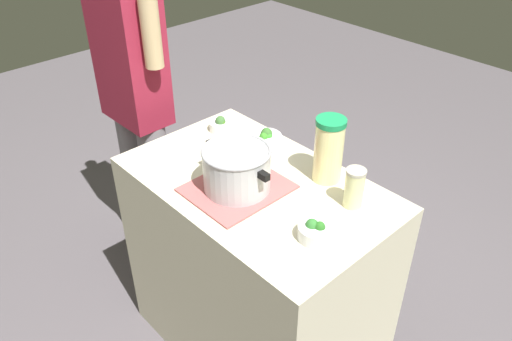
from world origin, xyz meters
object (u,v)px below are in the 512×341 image
(broccoli_bowl_front, at_px, (316,231))
(broccoli_bowl_center, at_px, (221,125))
(mason_jar, at_px, (354,188))
(person_cook, at_px, (136,102))
(lemonade_pitcher, at_px, (329,150))
(broccoli_bowl_back, at_px, (266,139))
(cooking_pot, at_px, (237,168))

(broccoli_bowl_front, distance_m, broccoli_bowl_center, 0.77)
(broccoli_bowl_front, height_order, broccoli_bowl_center, same)
(mason_jar, bearing_deg, broccoli_bowl_center, -0.18)
(person_cook, bearing_deg, mason_jar, -174.08)
(lemonade_pitcher, distance_m, broccoli_bowl_back, 0.34)
(broccoli_bowl_center, height_order, broccoli_bowl_back, broccoli_bowl_back)
(lemonade_pitcher, relative_size, person_cook, 0.15)
(broccoli_bowl_back, bearing_deg, person_cook, 14.12)
(cooking_pot, bearing_deg, broccoli_bowl_back, -62.43)
(cooking_pot, height_order, mason_jar, cooking_pot)
(lemonade_pitcher, bearing_deg, mason_jar, 161.07)
(lemonade_pitcher, height_order, broccoli_bowl_center, lemonade_pitcher)
(mason_jar, distance_m, person_cook, 1.20)
(cooking_pot, xyz_separation_m, broccoli_bowl_back, (0.15, -0.28, -0.06))
(mason_jar, height_order, broccoli_bowl_center, mason_jar)
(broccoli_bowl_center, distance_m, person_cook, 0.50)
(broccoli_bowl_front, xyz_separation_m, broccoli_bowl_back, (0.52, -0.27, 0.00))
(broccoli_bowl_front, bearing_deg, broccoli_bowl_center, -16.76)
(mason_jar, height_order, person_cook, person_cook)
(broccoli_bowl_front, bearing_deg, mason_jar, -83.38)
(lemonade_pitcher, xyz_separation_m, mason_jar, (-0.17, 0.06, -0.05))
(broccoli_bowl_front, distance_m, broccoli_bowl_back, 0.58)
(cooking_pot, distance_m, broccoli_bowl_back, 0.33)
(mason_jar, relative_size, broccoli_bowl_front, 1.25)
(broccoli_bowl_front, height_order, person_cook, person_cook)
(lemonade_pitcher, bearing_deg, person_cook, 10.00)
(broccoli_bowl_center, bearing_deg, broccoli_bowl_front, 163.24)
(mason_jar, relative_size, broccoli_bowl_center, 1.46)
(mason_jar, height_order, broccoli_bowl_front, mason_jar)
(cooking_pot, distance_m, lemonade_pitcher, 0.34)
(mason_jar, bearing_deg, person_cook, 5.92)
(lemonade_pitcher, xyz_separation_m, person_cook, (1.03, 0.18, -0.13))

